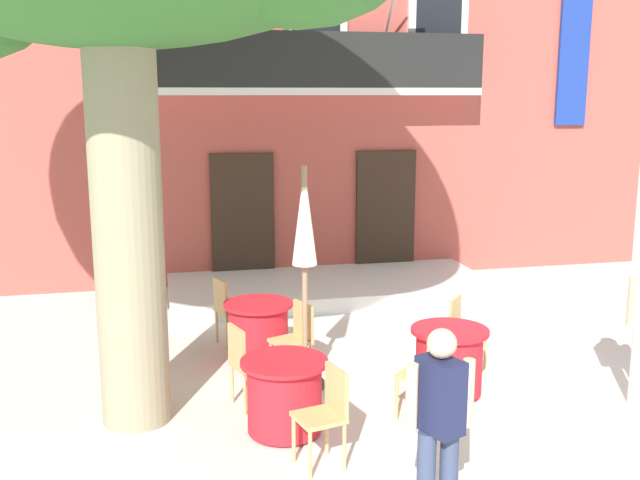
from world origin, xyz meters
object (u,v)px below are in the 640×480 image
(cafe_table_front, at_px, (285,395))
(cafe_table_near_tree, at_px, (449,360))
(cafe_table_middle, at_px, (259,331))
(cafe_chair_front_0, at_px, (246,360))
(pedestrian_near_entrance, at_px, (439,422))
(cafe_chair_near_tree_1, at_px, (463,329))
(cafe_umbrella, at_px, (305,245))
(cafe_chair_front_1, at_px, (326,410))
(cafe_chair_middle_1, at_px, (296,335))
(cafe_chair_middle_0, at_px, (228,307))
(cafe_chair_near_tree_0, at_px, (426,371))

(cafe_table_front, bearing_deg, cafe_table_near_tree, 15.71)
(cafe_table_middle, bearing_deg, cafe_chair_front_0, -103.46)
(pedestrian_near_entrance, bearing_deg, cafe_chair_near_tree_1, 63.56)
(cafe_chair_near_tree_1, height_order, cafe_umbrella, cafe_umbrella)
(cafe_table_middle, height_order, cafe_chair_front_1, cafe_chair_front_1)
(cafe_chair_middle_1, relative_size, pedestrian_near_entrance, 0.55)
(cafe_chair_front_1, xyz_separation_m, pedestrian_near_entrance, (0.56, -1.27, 0.41))
(cafe_chair_middle_0, bearing_deg, pedestrian_near_entrance, -76.84)
(cafe_table_middle, relative_size, cafe_chair_middle_1, 0.95)
(cafe_chair_middle_0, relative_size, cafe_chair_middle_1, 1.00)
(cafe_chair_near_tree_0, bearing_deg, cafe_chair_near_tree_1, 52.61)
(cafe_chair_middle_0, height_order, cafe_umbrella, cafe_umbrella)
(cafe_chair_near_tree_0, relative_size, cafe_umbrella, 0.36)
(cafe_chair_near_tree_0, relative_size, cafe_table_front, 1.05)
(cafe_chair_near_tree_1, xyz_separation_m, pedestrian_near_entrance, (-1.57, -3.15, 0.41))
(cafe_chair_near_tree_0, bearing_deg, cafe_chair_middle_0, 122.50)
(cafe_chair_near_tree_1, bearing_deg, cafe_table_near_tree, -124.62)
(cafe_chair_near_tree_0, distance_m, cafe_chair_near_tree_1, 1.51)
(cafe_chair_middle_0, bearing_deg, cafe_table_near_tree, -44.17)
(cafe_chair_near_tree_1, height_order, cafe_table_middle, cafe_chair_near_tree_1)
(cafe_chair_middle_1, xyz_separation_m, pedestrian_near_entrance, (0.44, -3.35, 0.41))
(cafe_chair_front_0, distance_m, cafe_umbrella, 1.40)
(cafe_chair_front_0, height_order, cafe_chair_front_1, same)
(cafe_chair_middle_0, relative_size, cafe_table_front, 1.05)
(cafe_table_front, bearing_deg, cafe_umbrella, 68.43)
(cafe_table_middle, bearing_deg, cafe_table_front, -90.77)
(cafe_table_near_tree, height_order, cafe_chair_middle_0, cafe_chair_middle_0)
(cafe_chair_near_tree_0, xyz_separation_m, cafe_umbrella, (-1.04, 1.10, 1.14))
(cafe_table_middle, bearing_deg, cafe_chair_middle_1, -62.36)
(cafe_table_near_tree, distance_m, cafe_chair_front_1, 2.12)
(cafe_chair_front_0, bearing_deg, cafe_table_near_tree, -3.67)
(cafe_chair_near_tree_0, xyz_separation_m, cafe_chair_front_1, (-1.21, -0.68, 0.00))
(cafe_table_middle, height_order, pedestrian_near_entrance, pedestrian_near_entrance)
(cafe_table_front, bearing_deg, cafe_chair_middle_1, 74.62)
(cafe_table_near_tree, bearing_deg, cafe_chair_near_tree_1, 55.38)
(cafe_chair_front_1, relative_size, cafe_umbrella, 0.36)
(cafe_chair_front_1, bearing_deg, cafe_chair_middle_0, 98.99)
(cafe_chair_middle_1, height_order, cafe_chair_front_0, same)
(cafe_chair_middle_1, bearing_deg, cafe_chair_near_tree_0, -52.02)
(pedestrian_near_entrance, bearing_deg, cafe_chair_middle_0, 103.16)
(cafe_chair_near_tree_1, relative_size, cafe_chair_middle_1, 1.00)
(cafe_chair_near_tree_0, bearing_deg, cafe_table_middle, 124.90)
(cafe_chair_middle_0, distance_m, cafe_chair_front_1, 3.48)
(cafe_table_near_tree, distance_m, cafe_chair_front_0, 2.26)
(cafe_chair_near_tree_1, distance_m, cafe_chair_middle_0, 3.09)
(cafe_table_near_tree, bearing_deg, cafe_umbrella, 161.19)
(cafe_table_middle, height_order, cafe_chair_front_0, cafe_chair_front_0)
(cafe_chair_middle_0, height_order, cafe_chair_front_0, same)
(cafe_chair_near_tree_0, distance_m, cafe_umbrella, 1.89)
(cafe_chair_middle_1, bearing_deg, cafe_table_front, -105.38)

